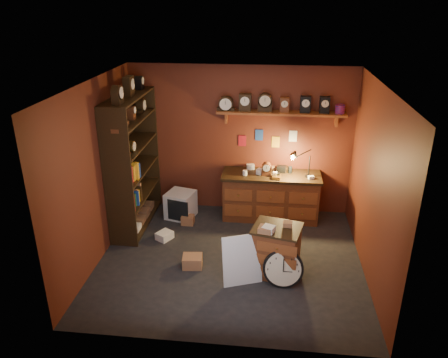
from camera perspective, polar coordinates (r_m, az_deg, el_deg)
floor at (r=6.89m, az=0.82°, el=-10.41°), size 4.00×4.00×0.00m
room_shell at (r=6.21m, az=1.42°, el=3.50°), size 4.02×3.62×2.71m
shelving_unit at (r=7.54m, az=-12.06°, el=2.79°), size 0.47×1.60×2.58m
workbench at (r=7.93m, az=6.12°, el=-1.90°), size 1.75×0.66×1.36m
low_cabinet at (r=6.41m, az=6.82°, el=-9.02°), size 0.78×0.70×0.85m
big_round_clock at (r=6.24m, az=7.73°, el=-11.52°), size 0.57×0.18×0.57m
white_panel at (r=6.42m, az=2.34°, el=-13.26°), size 0.58×0.34×0.75m
mini_fridge at (r=8.03m, az=-5.69°, el=-3.38°), size 0.57×0.59×0.49m
floor_box_a at (r=6.69m, az=-4.14°, el=-10.68°), size 0.31×0.27×0.18m
floor_box_b at (r=7.44m, az=-7.78°, el=-7.33°), size 0.31×0.32×0.13m
floor_box_c at (r=7.84m, az=-4.75°, el=-5.34°), size 0.22×0.19×0.16m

